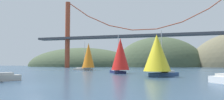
# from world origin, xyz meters

# --- Properties ---
(ground_plane) EXTENTS (360.00, 360.00, 0.00)m
(ground_plane) POSITION_xyz_m (0.00, 0.00, 0.00)
(ground_plane) COLOR #2D4760
(headland_center) EXTENTS (62.28, 44.00, 42.18)m
(headland_center) POSITION_xyz_m (5.00, 135.00, 0.00)
(headland_center) COLOR #425138
(headland_center) RESTS_ON ground_plane
(headland_left) EXTENTS (89.13, 44.00, 29.09)m
(headland_left) POSITION_xyz_m (-55.00, 135.00, 0.00)
(headland_left) COLOR #425138
(headland_left) RESTS_ON ground_plane
(suspension_bridge) EXTENTS (126.69, 6.00, 39.20)m
(suspension_bridge) POSITION_xyz_m (0.00, 95.00, 18.29)
(suspension_bridge) COLOR #A34228
(suspension_bridge) RESTS_ON ground_plane
(sailboat_orange_sail) EXTENTS (8.24, 4.88, 10.19)m
(sailboat_orange_sail) POSITION_xyz_m (-14.17, 50.14, 4.97)
(sailboat_orange_sail) COLOR #B7B2A8
(sailboat_orange_sail) RESTS_ON ground_plane
(sailboat_yellow_sail) EXTENTS (7.17, 8.50, 8.43)m
(sailboat_yellow_sail) POSITION_xyz_m (11.49, 19.31, 4.04)
(sailboat_yellow_sail) COLOR navy
(sailboat_yellow_sail) RESTS_ON ground_plane
(sailboat_red_spinnaker) EXTENTS (6.96, 8.78, 9.50)m
(sailboat_red_spinnaker) POSITION_xyz_m (2.08, 30.05, 4.36)
(sailboat_red_spinnaker) COLOR #191E4C
(sailboat_red_spinnaker) RESTS_ON ground_plane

